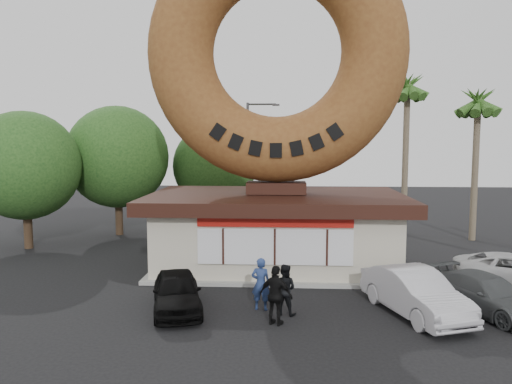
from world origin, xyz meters
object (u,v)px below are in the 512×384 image
object	(u,v)px
giant_donut	(277,52)
car_black	(177,291)
car_grey	(486,294)
car_white	(512,269)
person_right	(276,295)
person_left	(261,284)
street_lamp	(250,158)
car_silver	(415,293)
donut_shop	(276,227)
person_center	(284,289)

from	to	relation	value
giant_donut	car_black	size ratio (longest dim) A/B	2.93
car_grey	car_white	xyz separation A→B (m)	(2.31, 3.36, -0.02)
person_right	car_black	size ratio (longest dim) A/B	0.48
person_left	car_black	world-z (taller)	person_left
street_lamp	car_white	size ratio (longest dim) A/B	1.85
person_left	car_white	world-z (taller)	person_left
car_grey	street_lamp	bearing A→B (deg)	93.05
giant_donut	person_right	xyz separation A→B (m)	(0.12, -7.13, -8.48)
car_silver	car_white	world-z (taller)	car_silver
giant_donut	street_lamp	bearing A→B (deg)	100.51
person_right	car_silver	bearing A→B (deg)	-141.66
giant_donut	street_lamp	world-z (taller)	giant_donut
donut_shop	car_silver	size ratio (longest dim) A/B	2.49
donut_shop	car_grey	distance (m)	9.06
donut_shop	person_center	size ratio (longest dim) A/B	6.74
person_left	person_center	world-z (taller)	person_left
car_silver	car_white	bearing A→B (deg)	18.62
person_center	car_silver	bearing A→B (deg)	-160.70
street_lamp	car_white	distance (m)	17.06
donut_shop	person_center	distance (m)	6.26
street_lamp	person_center	world-z (taller)	street_lamp
car_white	car_grey	bearing A→B (deg)	159.55
person_right	car_grey	world-z (taller)	person_right
donut_shop	giant_donut	world-z (taller)	giant_donut
street_lamp	car_grey	bearing A→B (deg)	-60.59
car_black	car_silver	world-z (taller)	car_silver
street_lamp	car_silver	xyz separation A→B (m)	(6.45, -16.01, -3.74)
giant_donut	car_silver	bearing A→B (deg)	-52.62
street_lamp	car_white	world-z (taller)	street_lamp
car_black	car_silver	distance (m)	7.79
person_center	street_lamp	bearing A→B (deg)	-65.35
car_white	giant_donut	bearing A→B (deg)	90.10
street_lamp	person_left	distance (m)	16.26
giant_donut	person_left	xyz separation A→B (m)	(-0.41, -5.79, -8.52)
donut_shop	person_center	world-z (taller)	donut_shop
donut_shop	person_center	bearing A→B (deg)	-86.57
street_lamp	car_grey	distance (m)	18.41
person_left	car_grey	distance (m)	7.40
car_grey	giant_donut	bearing A→B (deg)	114.52
donut_shop	car_black	size ratio (longest dim) A/B	2.93
street_lamp	car_black	distance (m)	16.54
car_grey	car_white	bearing A→B (deg)	29.07
car_grey	car_white	distance (m)	4.08
person_left	car_black	bearing A→B (deg)	13.45
giant_donut	person_right	world-z (taller)	giant_donut
donut_shop	car_black	xyz separation A→B (m)	(-3.19, -6.02, -1.12)
car_black	car_white	world-z (taller)	car_black
donut_shop	person_center	xyz separation A→B (m)	(0.37, -6.18, -0.94)
car_grey	car_black	bearing A→B (deg)	155.65
car_black	car_silver	xyz separation A→B (m)	(7.79, 0.03, 0.09)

